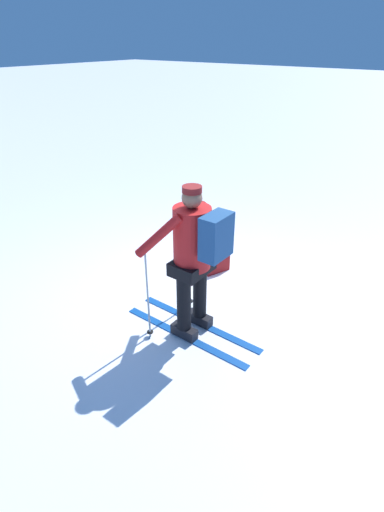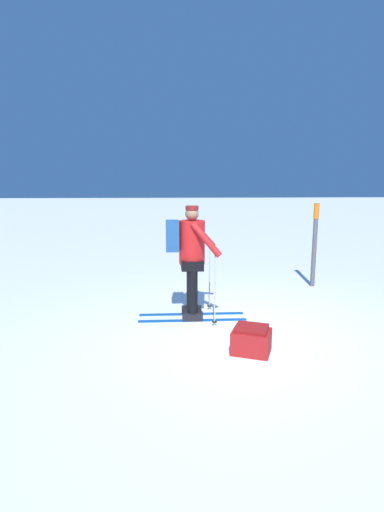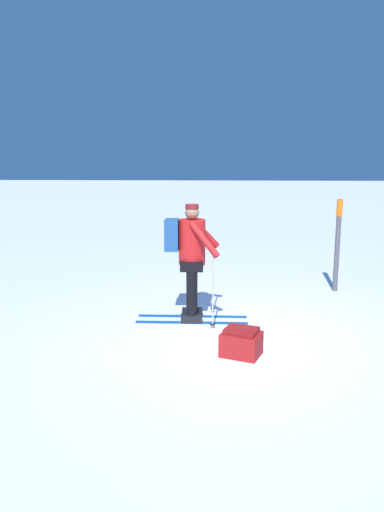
{
  "view_description": "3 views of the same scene",
  "coord_description": "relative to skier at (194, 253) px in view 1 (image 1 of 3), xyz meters",
  "views": [
    {
      "loc": [
        -3.44,
        -2.71,
        2.89
      ],
      "look_at": [
        -0.64,
        -0.59,
        0.95
      ],
      "focal_mm": 28.0,
      "sensor_mm": 36.0,
      "label": 1
    },
    {
      "loc": [
        5.08,
        -0.91,
        2.05
      ],
      "look_at": [
        -0.64,
        -0.59,
        0.95
      ],
      "focal_mm": 28.0,
      "sensor_mm": 36.0,
      "label": 2
    },
    {
      "loc": [
        6.26,
        -0.29,
        2.36
      ],
      "look_at": [
        -0.64,
        -0.59,
        0.95
      ],
      "focal_mm": 35.0,
      "sensor_mm": 36.0,
      "label": 3
    }
  ],
  "objects": [
    {
      "name": "ground_plane",
      "position": [
        0.64,
        0.62,
        -0.99
      ],
      "size": [
        80.0,
        80.0,
        0.0
      ],
      "primitive_type": "plane",
      "color": "white"
    },
    {
      "name": "dropped_backpack",
      "position": [
        1.27,
        0.67,
        -0.83
      ],
      "size": [
        0.5,
        0.55,
        0.34
      ],
      "color": "maroon",
      "rests_on": "ground_plane"
    },
    {
      "name": "skier",
      "position": [
        0.0,
        0.0,
        0.0
      ],
      "size": [
        0.9,
        1.6,
        1.68
      ],
      "color": "#144C9E",
      "rests_on": "ground_plane"
    }
  ]
}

